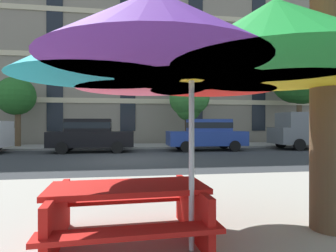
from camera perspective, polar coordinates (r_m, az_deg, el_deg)
name	(u,v)px	position (r m, az deg, el deg)	size (l,w,h in m)	color
ground_plane	(131,160)	(12.09, -7.50, -6.73)	(120.00, 120.00, 0.00)	#2D3033
sidewalk_far	(128,146)	(18.85, -7.95, -4.03)	(56.00, 3.60, 0.12)	gray
apartment_building	(127,38)	(28.19, -8.20, 17.03)	(45.69, 12.08, 19.20)	gray
sedan_black	(91,134)	(15.81, -15.18, -1.63)	(4.40, 1.98, 1.78)	black
sedan_blue	(207,134)	(16.39, 7.81, -1.56)	(4.40, 1.98, 1.78)	navy
pickup_gray	(310,132)	(19.24, 26.55, -1.08)	(5.10, 2.12, 2.20)	slate
street_tree_left	(16,95)	(20.39, -28.09, 5.47)	(2.40, 2.40, 4.48)	brown
street_tree_middle	(189,99)	(19.29, 4.21, 5.31)	(2.65, 2.63, 4.45)	#4C3823
street_tree_right	(299,81)	(22.52, 24.79, 8.19)	(3.75, 3.62, 6.31)	brown
patio_umbrella	(192,55)	(3.18, 4.74, 14.02)	(3.68, 3.42, 2.58)	silver
picnic_table	(128,209)	(3.50, -8.00, -16.13)	(1.87, 1.60, 0.77)	red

